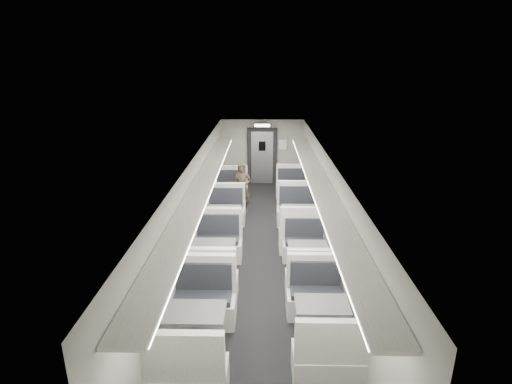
{
  "coord_description": "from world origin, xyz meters",
  "views": [
    {
      "loc": [
        0.03,
        -8.49,
        4.46
      ],
      "look_at": [
        -0.15,
        1.57,
        1.11
      ],
      "focal_mm": 28.0,
      "sensor_mm": 36.0,
      "label": 1
    }
  ],
  "objects_px": {
    "booth_right_a": "(293,194)",
    "vestibule_door": "(262,157)",
    "booth_left_a": "(230,197)",
    "booth_left_c": "(214,260)",
    "passenger": "(242,188)",
    "exit_sign": "(262,125)",
    "booth_right_d": "(321,322)",
    "booth_right_c": "(307,260)",
    "booth_right_b": "(299,222)",
    "booth_left_b": "(224,221)",
    "booth_left_d": "(196,332)"
  },
  "relations": [
    {
      "from": "booth_left_b",
      "to": "passenger",
      "type": "xyz_separation_m",
      "value": [
        0.41,
        1.67,
        0.4
      ]
    },
    {
      "from": "booth_right_a",
      "to": "booth_right_b",
      "type": "relative_size",
      "value": 0.91
    },
    {
      "from": "booth_right_a",
      "to": "booth_right_b",
      "type": "height_order",
      "value": "booth_right_b"
    },
    {
      "from": "booth_left_b",
      "to": "booth_right_c",
      "type": "xyz_separation_m",
      "value": [
        2.0,
        -2.08,
        -0.02
      ]
    },
    {
      "from": "booth_right_c",
      "to": "exit_sign",
      "type": "relative_size",
      "value": 3.29
    },
    {
      "from": "vestibule_door",
      "to": "exit_sign",
      "type": "relative_size",
      "value": 3.39
    },
    {
      "from": "booth_right_c",
      "to": "exit_sign",
      "type": "distance_m",
      "value": 6.61
    },
    {
      "from": "booth_left_d",
      "to": "booth_right_d",
      "type": "distance_m",
      "value": 2.03
    },
    {
      "from": "booth_left_c",
      "to": "booth_right_a",
      "type": "relative_size",
      "value": 1.07
    },
    {
      "from": "vestibule_door",
      "to": "booth_right_c",
      "type": "bearing_deg",
      "value": -81.55
    },
    {
      "from": "booth_left_d",
      "to": "booth_right_c",
      "type": "distance_m",
      "value": 3.19
    },
    {
      "from": "booth_left_c",
      "to": "passenger",
      "type": "height_order",
      "value": "passenger"
    },
    {
      "from": "booth_left_b",
      "to": "booth_right_d",
      "type": "height_order",
      "value": "booth_left_b"
    },
    {
      "from": "booth_right_c",
      "to": "booth_right_d",
      "type": "distance_m",
      "value": 2.17
    },
    {
      "from": "booth_left_b",
      "to": "booth_right_d",
      "type": "relative_size",
      "value": 1.02
    },
    {
      "from": "booth_right_d",
      "to": "vestibule_door",
      "type": "height_order",
      "value": "vestibule_door"
    },
    {
      "from": "vestibule_door",
      "to": "booth_right_a",
      "type": "bearing_deg",
      "value": -66.9
    },
    {
      "from": "booth_left_d",
      "to": "vestibule_door",
      "type": "relative_size",
      "value": 1.09
    },
    {
      "from": "vestibule_door",
      "to": "booth_left_b",
      "type": "bearing_deg",
      "value": -102.13
    },
    {
      "from": "booth_left_c",
      "to": "vestibule_door",
      "type": "xyz_separation_m",
      "value": [
        1.0,
        6.83,
        0.64
      ]
    },
    {
      "from": "booth_left_b",
      "to": "booth_left_c",
      "type": "height_order",
      "value": "booth_left_c"
    },
    {
      "from": "booth_right_a",
      "to": "vestibule_door",
      "type": "relative_size",
      "value": 0.99
    },
    {
      "from": "booth_left_c",
      "to": "booth_right_c",
      "type": "distance_m",
      "value": 2.0
    },
    {
      "from": "booth_left_c",
      "to": "booth_right_c",
      "type": "relative_size",
      "value": 1.09
    },
    {
      "from": "booth_left_c",
      "to": "passenger",
      "type": "relative_size",
      "value": 1.43
    },
    {
      "from": "booth_left_b",
      "to": "booth_left_d",
      "type": "height_order",
      "value": "booth_left_d"
    },
    {
      "from": "booth_right_a",
      "to": "vestibule_door",
      "type": "height_order",
      "value": "vestibule_door"
    },
    {
      "from": "booth_left_d",
      "to": "booth_right_a",
      "type": "relative_size",
      "value": 1.1
    },
    {
      "from": "booth_left_b",
      "to": "booth_left_d",
      "type": "bearing_deg",
      "value": -90.0
    },
    {
      "from": "booth_left_a",
      "to": "booth_left_c",
      "type": "relative_size",
      "value": 0.94
    },
    {
      "from": "booth_right_c",
      "to": "passenger",
      "type": "bearing_deg",
      "value": 113.04
    },
    {
      "from": "passenger",
      "to": "exit_sign",
      "type": "relative_size",
      "value": 2.51
    },
    {
      "from": "booth_right_d",
      "to": "booth_right_a",
      "type": "bearing_deg",
      "value": 90.0
    },
    {
      "from": "booth_left_a",
      "to": "booth_right_c",
      "type": "bearing_deg",
      "value": -63.87
    },
    {
      "from": "booth_right_c",
      "to": "vestibule_door",
      "type": "height_order",
      "value": "vestibule_door"
    },
    {
      "from": "booth_right_b",
      "to": "vestibule_door",
      "type": "xyz_separation_m",
      "value": [
        -1.0,
        4.72,
        0.63
      ]
    },
    {
      "from": "booth_right_c",
      "to": "passenger",
      "type": "xyz_separation_m",
      "value": [
        -1.59,
        3.75,
        0.41
      ]
    },
    {
      "from": "booth_right_b",
      "to": "exit_sign",
      "type": "height_order",
      "value": "exit_sign"
    },
    {
      "from": "booth_right_a",
      "to": "booth_right_d",
      "type": "relative_size",
      "value": 0.99
    },
    {
      "from": "booth_left_c",
      "to": "booth_right_c",
      "type": "bearing_deg",
      "value": 2.88
    },
    {
      "from": "booth_right_b",
      "to": "vestibule_door",
      "type": "height_order",
      "value": "vestibule_door"
    },
    {
      "from": "booth_left_d",
      "to": "booth_right_b",
      "type": "distance_m",
      "value": 4.92
    },
    {
      "from": "booth_left_a",
      "to": "vestibule_door",
      "type": "relative_size",
      "value": 1.0
    },
    {
      "from": "booth_right_c",
      "to": "booth_right_d",
      "type": "relative_size",
      "value": 0.97
    },
    {
      "from": "booth_left_d",
      "to": "booth_left_a",
      "type": "bearing_deg",
      "value": 90.0
    },
    {
      "from": "booth_right_c",
      "to": "vestibule_door",
      "type": "distance_m",
      "value": 6.84
    },
    {
      "from": "booth_left_d",
      "to": "booth_right_c",
      "type": "height_order",
      "value": "booth_left_d"
    },
    {
      "from": "booth_left_b",
      "to": "booth_right_a",
      "type": "distance_m",
      "value": 3.05
    },
    {
      "from": "booth_right_a",
      "to": "exit_sign",
      "type": "relative_size",
      "value": 3.35
    },
    {
      "from": "booth_right_a",
      "to": "booth_right_b",
      "type": "bearing_deg",
      "value": -90.0
    }
  ]
}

